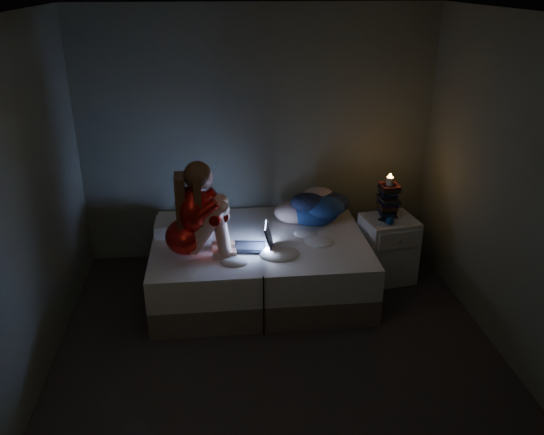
{
  "coord_description": "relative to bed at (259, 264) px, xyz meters",
  "views": [
    {
      "loc": [
        -0.44,
        -3.58,
        2.82
      ],
      "look_at": [
        0.05,
        1.0,
        0.8
      ],
      "focal_mm": 36.51,
      "sensor_mm": 36.0,
      "label": 1
    }
  ],
  "objects": [
    {
      "name": "floor",
      "position": [
        0.06,
        -1.1,
        -0.28
      ],
      "size": [
        3.6,
        3.8,
        0.02
      ],
      "primitive_type": "cube",
      "color": "black",
      "rests_on": "ground"
    },
    {
      "name": "ceiling",
      "position": [
        0.06,
        -1.1,
        2.34
      ],
      "size": [
        3.6,
        3.8,
        0.02
      ],
      "primitive_type": "cube",
      "color": "silver",
      "rests_on": "ground"
    },
    {
      "name": "wall_back",
      "position": [
        0.06,
        0.81,
        1.03
      ],
      "size": [
        3.6,
        0.02,
        2.6
      ],
      "primitive_type": "cube",
      "color": "#575D4E",
      "rests_on": "ground"
    },
    {
      "name": "wall_front",
      "position": [
        0.06,
        -3.01,
        1.03
      ],
      "size": [
        3.6,
        0.02,
        2.6
      ],
      "primitive_type": "cube",
      "color": "#575D4E",
      "rests_on": "ground"
    },
    {
      "name": "wall_left",
      "position": [
        -1.75,
        -1.1,
        1.03
      ],
      "size": [
        0.02,
        3.8,
        2.6
      ],
      "primitive_type": "cube",
      "color": "#575D4E",
      "rests_on": "ground"
    },
    {
      "name": "wall_right",
      "position": [
        1.87,
        -1.1,
        1.03
      ],
      "size": [
        0.02,
        3.8,
        2.6
      ],
      "primitive_type": "cube",
      "color": "#575D4E",
      "rests_on": "ground"
    },
    {
      "name": "bed",
      "position": [
        0.0,
        0.0,
        0.0
      ],
      "size": [
        2.0,
        1.5,
        0.55
      ],
      "primitive_type": null,
      "color": "beige",
      "rests_on": "ground"
    },
    {
      "name": "pillow",
      "position": [
        -0.75,
        0.21,
        0.34
      ],
      "size": [
        0.44,
        0.32,
        0.13
      ],
      "primitive_type": "cube",
      "color": "silver",
      "rests_on": "bed"
    },
    {
      "name": "woman",
      "position": [
        -0.67,
        -0.28,
        0.71
      ],
      "size": [
        0.55,
        0.37,
        0.87
      ],
      "primitive_type": null,
      "rotation": [
        0.0,
        0.0,
        0.04
      ],
      "color": "#9A0600",
      "rests_on": "bed"
    },
    {
      "name": "laptop",
      "position": [
        -0.08,
        -0.21,
        0.4
      ],
      "size": [
        0.39,
        0.3,
        0.25
      ],
      "primitive_type": null,
      "rotation": [
        0.0,
        0.0,
        -0.15
      ],
      "color": "black",
      "rests_on": "bed"
    },
    {
      "name": "clothes_pile",
      "position": [
        0.57,
        0.33,
        0.44
      ],
      "size": [
        0.68,
        0.62,
        0.34
      ],
      "primitive_type": null,
      "rotation": [
        0.0,
        0.0,
        0.36
      ],
      "color": "navy",
      "rests_on": "bed"
    },
    {
      "name": "nightstand",
      "position": [
        1.29,
        0.08,
        0.05
      ],
      "size": [
        0.55,
        0.5,
        0.65
      ],
      "primitive_type": "cube",
      "rotation": [
        0.0,
        0.0,
        0.15
      ],
      "color": "silver",
      "rests_on": "ground"
    },
    {
      "name": "book_stack",
      "position": [
        1.28,
        0.18,
        0.53
      ],
      "size": [
        0.19,
        0.25,
        0.31
      ],
      "primitive_type": null,
      "color": "black",
      "rests_on": "nightstand"
    },
    {
      "name": "candle",
      "position": [
        1.28,
        0.18,
        0.73
      ],
      "size": [
        0.07,
        0.07,
        0.08
      ],
      "primitive_type": "cylinder",
      "color": "beige",
      "rests_on": "book_stack"
    },
    {
      "name": "phone",
      "position": [
        1.22,
        0.04,
        0.38
      ],
      "size": [
        0.12,
        0.16,
        0.01
      ],
      "primitive_type": "cube",
      "rotation": [
        0.0,
        0.0,
        0.38
      ],
      "color": "black",
      "rests_on": "nightstand"
    },
    {
      "name": "blue_orb",
      "position": [
        1.22,
        -0.04,
        0.42
      ],
      "size": [
        0.08,
        0.08,
        0.08
      ],
      "primitive_type": "sphere",
      "color": "navy",
      "rests_on": "nightstand"
    }
  ]
}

